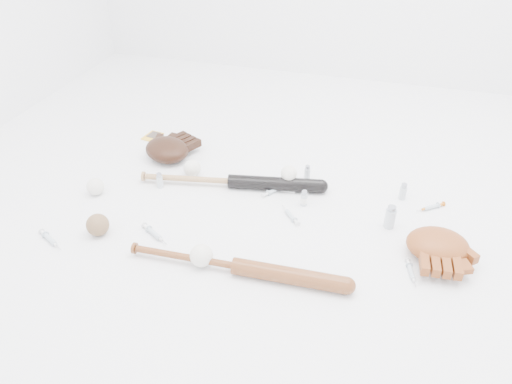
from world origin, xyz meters
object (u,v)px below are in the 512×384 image
(bat_dark, at_px, (231,181))
(glove_dark, at_px, (167,149))
(pedestal, at_px, (288,184))
(bat_wood, at_px, (235,266))

(bat_dark, xyz_separation_m, glove_dark, (-0.36, 0.15, 0.02))
(bat_dark, height_order, pedestal, bat_dark)
(glove_dark, height_order, pedestal, glove_dark)
(bat_wood, height_order, glove_dark, glove_dark)
(bat_wood, height_order, pedestal, bat_wood)
(bat_wood, bearing_deg, pedestal, 82.36)
(glove_dark, xyz_separation_m, pedestal, (0.59, -0.08, -0.03))
(bat_dark, height_order, bat_wood, bat_dark)
(bat_wood, distance_m, pedestal, 0.55)
(bat_dark, xyz_separation_m, pedestal, (0.24, 0.06, -0.01))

